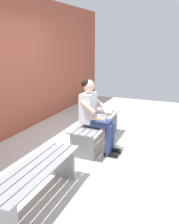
% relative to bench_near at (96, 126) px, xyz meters
% --- Properties ---
extents(ground_plane, '(10.00, 7.00, 0.04)m').
position_rel_bench_near_xyz_m(ground_plane, '(0.99, 1.00, -0.38)').
color(ground_plane, beige).
extents(bench_near, '(1.67, 0.50, 0.47)m').
position_rel_bench_near_xyz_m(bench_near, '(0.00, 0.00, 0.00)').
color(bench_near, gray).
rests_on(bench_near, ground).
extents(bench_far, '(1.52, 0.49, 0.47)m').
position_rel_bench_near_xyz_m(bench_far, '(1.97, -0.00, -0.01)').
color(bench_far, gray).
rests_on(bench_far, ground).
extents(person_seated, '(0.50, 0.69, 1.28)m').
position_rel_bench_near_xyz_m(person_seated, '(0.35, 0.10, 0.35)').
color(person_seated, silver).
rests_on(person_seated, ground).
extents(apple, '(0.08, 0.08, 0.08)m').
position_rel_bench_near_xyz_m(apple, '(-0.02, 0.11, 0.16)').
color(apple, red).
rests_on(apple, bench_near).
extents(book_open, '(0.42, 0.17, 0.02)m').
position_rel_bench_near_xyz_m(book_open, '(-0.49, 0.04, 0.13)').
color(book_open, white).
rests_on(book_open, bench_near).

